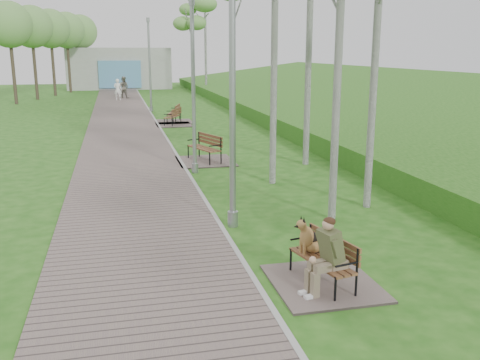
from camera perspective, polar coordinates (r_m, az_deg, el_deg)
name	(u,v)px	position (r m, az deg, el deg)	size (l,w,h in m)	color
walkway	(124,128)	(26.94, -12.28, 5.39)	(3.50, 67.00, 0.04)	#6C5B57
kerb	(160,127)	(27.02, -8.56, 5.59)	(0.10, 67.00, 0.05)	#999993
embankment	(394,124)	(29.10, 16.09, 5.73)	(14.00, 70.00, 1.60)	#4D872C
building_north	(119,68)	(56.18, -12.75, 11.55)	(10.00, 5.20, 4.00)	#9E9E99
bench_main	(320,263)	(8.85, 8.55, -8.71)	(1.67, 1.86, 1.46)	#6C5B57
bench_second	(204,156)	(18.48, -3.82, 2.61)	(1.90, 2.11, 1.17)	#6C5B57
bench_third	(173,121)	(27.84, -7.18, 6.24)	(1.79, 1.99, 1.10)	#6C5B57
bench_far	(174,118)	(29.00, -7.10, 6.56)	(1.90, 2.12, 1.17)	#6C5B57
lamp_post_near	(232,99)	(11.17, -0.81, 8.63)	(0.23, 0.23, 5.93)	gray
lamp_post_second	(193,94)	(16.51, -4.98, 9.17)	(0.20, 0.20, 5.29)	gray
lamp_post_third	(150,69)	(34.14, -9.60, 11.64)	(0.22, 0.22, 5.68)	gray
pedestrian_near	(118,90)	(42.46, -12.91, 9.37)	(0.60, 0.39, 1.65)	white
pedestrian_far	(124,87)	(44.21, -12.31, 9.62)	(0.84, 0.66, 1.73)	gray
birch_far_b	(192,12)	(34.16, -5.10, 17.40)	(2.45, 2.45, 7.65)	silver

